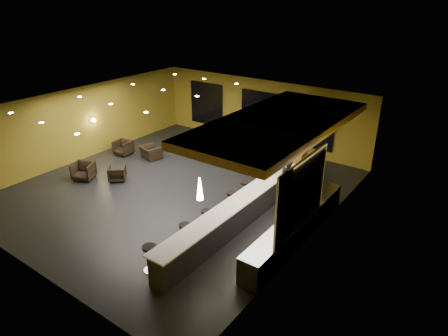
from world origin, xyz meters
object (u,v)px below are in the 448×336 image
Objects in this scene: staff_b at (311,176)px; bar_stool_3 at (232,199)px; pendant_1 at (246,161)px; bar_stool_2 at (207,217)px; bar_counter at (237,215)px; prep_counter at (296,228)px; armchair_d at (151,152)px; pendant_2 at (282,140)px; armchair_b at (117,173)px; staff_a at (288,181)px; bar_stool_1 at (185,232)px; staff_c at (316,186)px; column at (299,143)px; bar_stool_5 at (265,173)px; bar_stool_4 at (245,188)px; armchair_a at (84,171)px; pendant_0 at (200,189)px; armchair_c at (123,148)px; bar_stool_0 at (150,255)px.

staff_b is 3.41m from bar_stool_3.
bar_stool_2 is (-0.77, -1.25, -1.86)m from pendant_1.
bar_counter reaches higher than prep_counter.
pendant_1 is 7.60m from armchair_d.
pendant_2 is 7.29m from armchair_b.
bar_stool_1 is (-1.26, -4.62, -0.36)m from staff_a.
staff_b is 0.98× the size of staff_c.
column is 6.67m from bar_stool_1.
bar_stool_5 is (6.06, 0.77, 0.23)m from armchair_d.
staff_a is at bearing -74.54° from column.
bar_counter is 4.77m from column.
bar_stool_4 is at bearing -133.67° from staff_c.
armchair_d is at bearing 150.92° from bar_stool_2.
bar_stool_3 is at bearing -14.82° from armchair_a.
staff_c is (1.60, 2.91, 0.42)m from bar_counter.
bar_stool_5 is at bearing 129.51° from staff_a.
pendant_0 is 0.38× the size of staff_c.
armchair_c is at bearing -164.48° from column.
bar_stool_2 is at bearing -126.74° from staff_b.
bar_stool_2 is at bearing -101.55° from pendant_2.
armchair_c is 8.77m from bar_stool_1.
pendant_2 is 1.59m from staff_a.
staff_b is at bearing -42.73° from column.
prep_counter is at bearing 41.38° from bar_stool_1.
bar_stool_3 is (-0.76, -2.24, -1.82)m from pendant_2.
bar_stool_0 reaches higher than bar_stool_2.
pendant_1 is at bearing -99.33° from staff_c.
bar_stool_5 is (6.71, 4.19, 0.15)m from armchair_a.
bar_stool_5 is at bearing -168.42° from staff_c.
armchair_d is at bearing -172.75° from bar_stool_5.
armchair_a reaches higher than armchair_d.
staff_c is at bearing -5.55° from armchair_a.
armchair_b is at bearing 171.62° from bar_stool_2.
column reaches higher than prep_counter.
pendant_2 is 0.38× the size of staff_c.
column is 9.40m from armchair_a.
bar_stool_3 is 1.08× the size of bar_stool_4.
staff_b is 1.88× the size of armchair_d.
prep_counter is 9.25m from armchair_d.
prep_counter is 3.04m from bar_stool_2.
column is 4.10m from bar_stool_3.
armchair_b is 5.97m from bar_stool_1.
bar_stool_2 is (-0.77, 1.25, -1.86)m from pendant_0.
pendant_1 is 0.39× the size of staff_b.
bar_stool_2 is (7.69, -3.00, 0.12)m from armchair_c.
pendant_1 is 0.81× the size of bar_stool_0.
column is 5.00× the size of pendant_0.
bar_stool_5 is (-0.18, 6.95, -0.01)m from bar_stool_0.
pendant_2 is (0.00, 3.00, 1.85)m from bar_counter.
pendant_1 reaches higher than armchair_a.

